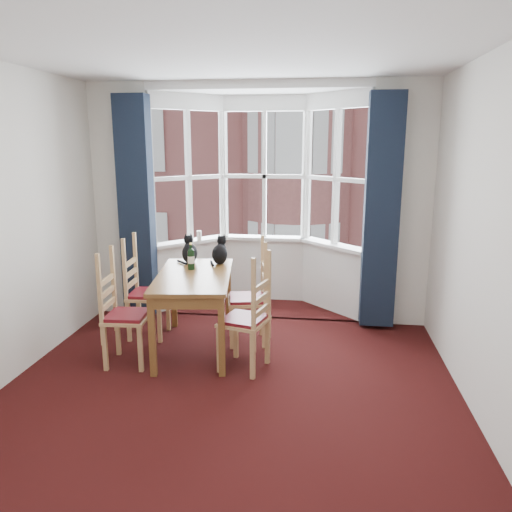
% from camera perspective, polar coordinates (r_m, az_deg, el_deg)
% --- Properties ---
extents(floor, '(4.50, 4.50, 0.00)m').
position_cam_1_polar(floor, '(4.23, -3.95, -17.23)').
color(floor, black).
rests_on(floor, ground).
extents(ceiling, '(4.50, 4.50, 0.00)m').
position_cam_1_polar(ceiling, '(3.72, -4.68, 23.36)').
color(ceiling, white).
rests_on(ceiling, floor).
extents(wall_right, '(0.00, 4.50, 4.50)m').
position_cam_1_polar(wall_right, '(3.86, 26.20, 0.77)').
color(wall_right, silver).
rests_on(wall_right, floor).
extents(wall_near, '(4.00, 0.00, 4.00)m').
position_cam_1_polar(wall_near, '(1.69, -20.29, -13.40)').
color(wall_near, silver).
rests_on(wall_near, floor).
extents(wall_back_pier_left, '(0.70, 0.12, 2.80)m').
position_cam_1_polar(wall_back_pier_left, '(6.35, -14.89, 5.98)').
color(wall_back_pier_left, silver).
rests_on(wall_back_pier_left, floor).
extents(wall_back_pier_right, '(0.70, 0.12, 2.80)m').
position_cam_1_polar(wall_back_pier_right, '(5.94, 16.19, 5.45)').
color(wall_back_pier_right, silver).
rests_on(wall_back_pier_right, floor).
extents(bay_window, '(2.76, 0.94, 2.80)m').
position_cam_1_polar(bay_window, '(6.42, 0.71, 6.49)').
color(bay_window, white).
rests_on(bay_window, floor).
extents(curtain_left, '(0.38, 0.22, 2.60)m').
position_cam_1_polar(curtain_left, '(6.10, -13.49, 5.32)').
color(curtain_left, '#161F31').
rests_on(curtain_left, floor).
extents(curtain_right, '(0.38, 0.22, 2.60)m').
position_cam_1_polar(curtain_right, '(5.74, 14.15, 4.82)').
color(curtain_right, '#161F31').
rests_on(curtain_right, floor).
extents(dining_table, '(0.91, 1.46, 0.80)m').
position_cam_1_polar(dining_table, '(5.15, -7.09, -3.22)').
color(dining_table, brown).
rests_on(dining_table, floor).
extents(chair_left_near, '(0.42, 0.44, 0.92)m').
position_cam_1_polar(chair_left_near, '(5.03, -15.50, -6.73)').
color(chair_left_near, tan).
rests_on(chair_left_near, floor).
extents(chair_left_far, '(0.42, 0.44, 0.92)m').
position_cam_1_polar(chair_left_far, '(5.66, -13.14, -4.36)').
color(chair_left_far, tan).
rests_on(chair_left_far, floor).
extents(chair_right_near, '(0.50, 0.51, 0.92)m').
position_cam_1_polar(chair_right_near, '(4.70, -0.38, -7.61)').
color(chair_right_near, tan).
rests_on(chair_right_near, floor).
extents(chair_right_far, '(0.48, 0.49, 0.92)m').
position_cam_1_polar(chair_right_far, '(5.35, -0.06, -5.03)').
color(chair_right_far, tan).
rests_on(chair_right_far, floor).
extents(cat_left, '(0.24, 0.27, 0.33)m').
position_cam_1_polar(cat_left, '(5.60, -7.60, 0.51)').
color(cat_left, black).
rests_on(cat_left, dining_table).
extents(cat_right, '(0.19, 0.26, 0.33)m').
position_cam_1_polar(cat_right, '(5.51, -4.14, 0.41)').
color(cat_right, black).
rests_on(cat_right, dining_table).
extents(wine_bottle, '(0.07, 0.07, 0.28)m').
position_cam_1_polar(wine_bottle, '(5.29, -7.43, -0.23)').
color(wine_bottle, black).
rests_on(wine_bottle, dining_table).
extents(candle_tall, '(0.06, 0.06, 0.13)m').
position_cam_1_polar(candle_tall, '(6.48, -6.52, 2.32)').
color(candle_tall, white).
rests_on(candle_tall, bay_window).
extents(street, '(80.00, 80.00, 0.00)m').
position_cam_1_polar(street, '(36.75, 6.12, 0.17)').
color(street, '#333335').
rests_on(street, ground).
extents(tenement_building, '(18.40, 7.80, 15.20)m').
position_cam_1_polar(tenement_building, '(17.61, 5.12, 11.24)').
color(tenement_building, '#9E5651').
rests_on(tenement_building, street).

